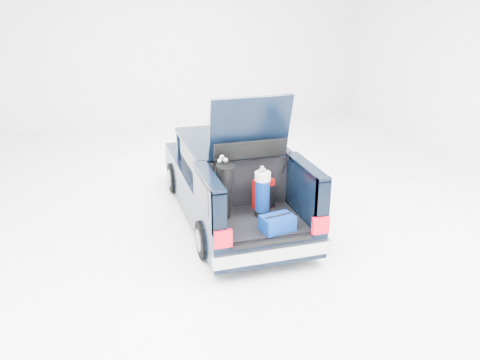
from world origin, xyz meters
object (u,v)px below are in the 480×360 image
object	(u,v)px
red_suitcase	(264,194)
blue_golf_bag	(262,194)
blue_duffel	(277,223)
black_golf_bag	(223,191)
car	(231,180)

from	to	relation	value
red_suitcase	blue_golf_bag	bearing A→B (deg)	-135.61
blue_golf_bag	blue_duffel	distance (m)	0.61
red_suitcase	blue_duffel	distance (m)	0.83
black_golf_bag	blue_golf_bag	bearing A→B (deg)	-27.65
red_suitcase	blue_golf_bag	size ratio (longest dim) A/B	0.64
car	blue_golf_bag	size ratio (longest dim) A/B	5.65
blue_duffel	car	bearing A→B (deg)	84.31
black_golf_bag	blue_duffel	xyz separation A→B (m)	(0.66, -0.62, -0.34)
black_golf_bag	blue_golf_bag	xyz separation A→B (m)	(0.61, -0.07, -0.09)
car	red_suitcase	size ratio (longest dim) A/B	8.87
blue_golf_bag	black_golf_bag	bearing A→B (deg)	174.15
car	blue_duffel	world-z (taller)	car
red_suitcase	blue_duffel	xyz separation A→B (m)	(-0.06, -0.81, -0.13)
blue_golf_bag	red_suitcase	bearing A→B (deg)	67.36
black_golf_bag	blue_golf_bag	distance (m)	0.62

